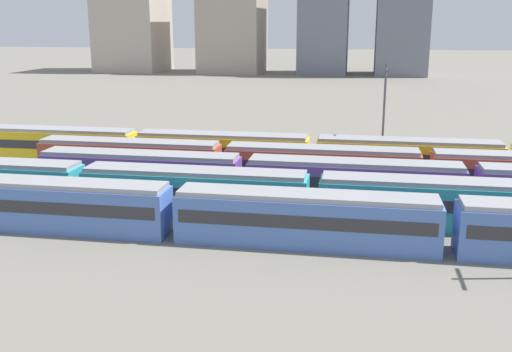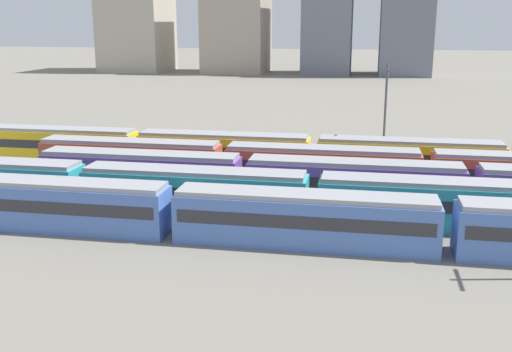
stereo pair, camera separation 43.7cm
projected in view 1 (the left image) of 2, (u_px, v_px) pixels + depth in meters
name	position (u px, v px, depth m)	size (l,w,h in m)	color
ground_plane	(130.00, 192.00, 53.99)	(600.00, 600.00, 0.00)	slate
train_track_0	(449.00, 227.00, 39.21)	(74.70, 3.06, 3.75)	#4C70BC
train_track_1	(441.00, 204.00, 44.15)	(93.60, 3.06, 3.75)	teal
train_track_2	(354.00, 182.00, 50.19)	(55.80, 3.06, 3.75)	#6B429E
train_track_4	(408.00, 157.00, 59.25)	(93.60, 3.06, 3.75)	yellow
catenary_pole_1	(384.00, 111.00, 61.67)	(0.24, 3.20, 10.90)	#4C4C51
distant_building_0	(132.00, 17.00, 184.51)	(19.06, 21.32, 32.99)	#B2A899
distant_building_1	(233.00, 17.00, 179.20)	(18.08, 21.29, 32.94)	#A89989
distant_building_2	(324.00, 15.00, 174.49)	(14.01, 20.04, 34.15)	slate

